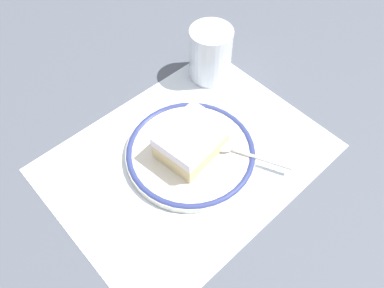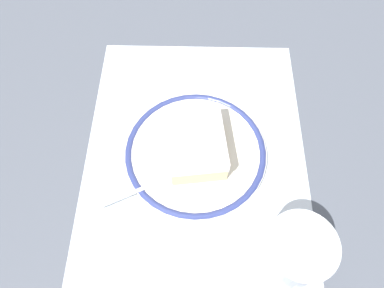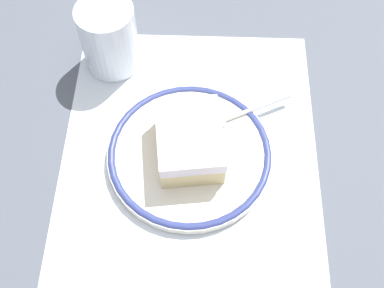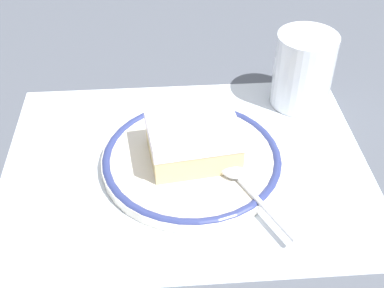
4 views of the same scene
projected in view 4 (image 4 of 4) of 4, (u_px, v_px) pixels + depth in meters
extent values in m
plane|color=#4C515B|center=(186.00, 165.00, 0.55)|extent=(2.40, 2.40, 0.00)
cube|color=silver|center=(186.00, 165.00, 0.55)|extent=(0.40, 0.31, 0.00)
cylinder|color=silver|center=(192.00, 162.00, 0.55)|extent=(0.20, 0.20, 0.01)
torus|color=navy|center=(192.00, 160.00, 0.54)|extent=(0.20, 0.20, 0.01)
cube|color=beige|center=(193.00, 147.00, 0.53)|extent=(0.10, 0.08, 0.03)
cube|color=white|center=(193.00, 130.00, 0.52)|extent=(0.10, 0.09, 0.02)
ellipsoid|color=silver|center=(230.00, 168.00, 0.52)|extent=(0.04, 0.04, 0.01)
cylinder|color=silver|center=(266.00, 208.00, 0.48)|extent=(0.04, 0.08, 0.01)
cylinder|color=silver|center=(303.00, 70.00, 0.61)|extent=(0.07, 0.07, 0.09)
cylinder|color=brown|center=(300.00, 90.00, 0.63)|extent=(0.06, 0.06, 0.04)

